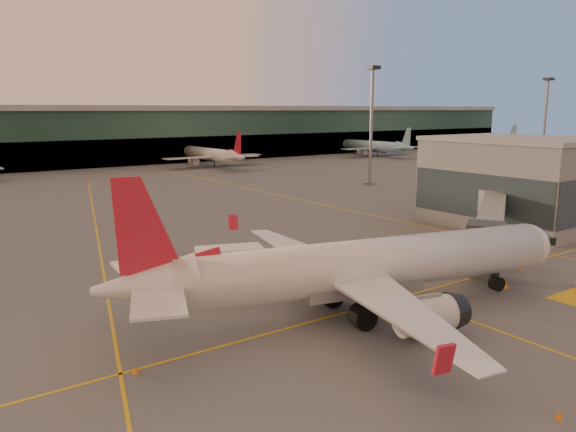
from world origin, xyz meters
TOP-DOWN VIEW (x-y plane):
  - ground at (0.00, 0.00)m, footprint 600.00×600.00m
  - taxi_markings at (-7.32, 44.49)m, footprint 100.12×173.00m
  - terminal at (0.00, 141.79)m, footprint 400.00×20.00m
  - gate_building at (41.93, 17.93)m, footprint 18.40×22.40m
  - mast_east_near at (55.00, 62.00)m, footprint 2.40×2.40m
  - mast_east_far at (130.00, 66.00)m, footprint 2.40×2.40m
  - distant_aircraft_row at (10.83, 118.00)m, footprint 350.00×34.00m
  - main_airplane at (-1.44, 4.11)m, footprint 39.67×36.11m
  - jet_bridge at (24.99, 10.18)m, footprint 24.55×17.27m
  - catering_truck at (-7.47, 14.16)m, footprint 6.32×4.33m
  - pushback_tug at (17.71, 9.55)m, footprint 4.25×3.10m
  - cone_nose at (20.77, 3.48)m, footprint 0.39×0.39m
  - cone_tail at (-19.90, 4.48)m, footprint 0.44×0.44m
  - cone_wing_right at (-3.14, -13.96)m, footprint 0.40×0.40m
  - cone_wing_left at (-2.25, 22.05)m, footprint 0.45×0.45m
  - cone_fwd at (14.59, 1.05)m, footprint 0.44×0.44m

SIDE VIEW (x-z plane):
  - ground at x=0.00m, z-range 0.00..0.00m
  - distant_aircraft_row at x=10.83m, z-range -6.50..6.50m
  - taxi_markings at x=-7.32m, z-range 0.00..0.01m
  - cone_nose at x=20.77m, z-range -0.01..0.49m
  - cone_wing_right at x=-3.14m, z-range -0.01..0.50m
  - cone_tail at x=-19.90m, z-range -0.01..0.55m
  - cone_fwd at x=14.59m, z-range -0.01..0.55m
  - cone_wing_left at x=-2.25m, z-range -0.01..0.56m
  - pushback_tug at x=17.71m, z-range -0.18..1.78m
  - catering_truck at x=-7.47m, z-range 0.31..4.82m
  - main_airplane at x=-1.44m, z-range -2.12..9.99m
  - jet_bridge at x=24.99m, z-range 1.18..7.13m
  - gate_building at x=41.93m, z-range -0.01..12.59m
  - terminal at x=0.00m, z-range -0.04..17.56m
  - mast_east_near at x=55.00m, z-range 2.06..27.66m
  - mast_east_far at x=130.00m, z-range 2.06..27.66m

